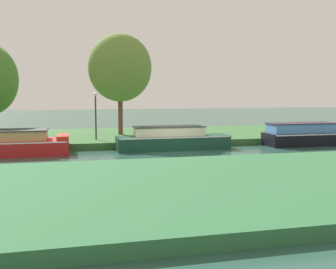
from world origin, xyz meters
TOP-DOWN VIEW (x-y plane):
  - ground_plane at (0.00, 0.00)m, footprint 120.00×120.00m
  - riverbank_far at (0.00, 7.00)m, footprint 72.00×10.00m
  - riverbank_near at (0.00, -9.00)m, footprint 72.00×10.00m
  - forest_barge at (0.09, 1.20)m, footprint 6.68×1.59m
  - black_cruiser at (9.01, 1.20)m, footprint 5.67×1.93m
  - willow_tree_centre at (-2.30, 6.59)m, footprint 4.41×3.48m
  - lamp_post at (-4.19, 3.83)m, footprint 0.24×0.24m
  - mooring_post_near at (2.01, 2.42)m, footprint 0.17×0.17m

SIDE VIEW (x-z plane):
  - ground_plane at x=0.00m, z-range 0.00..0.00m
  - riverbank_far at x=0.00m, z-range 0.00..0.40m
  - riverbank_near at x=0.00m, z-range 0.00..0.40m
  - forest_barge at x=0.09m, z-range -0.10..1.29m
  - black_cruiser at x=9.01m, z-range -0.07..1.36m
  - mooring_post_near at x=2.01m, z-range 0.40..1.27m
  - lamp_post at x=-4.19m, z-range 0.78..3.73m
  - willow_tree_centre at x=-2.30m, z-range 1.55..8.57m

